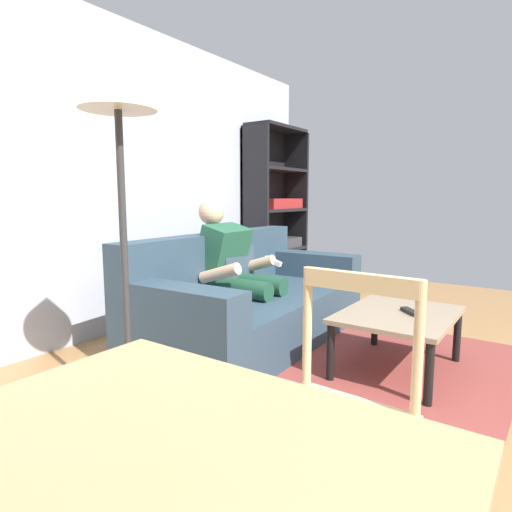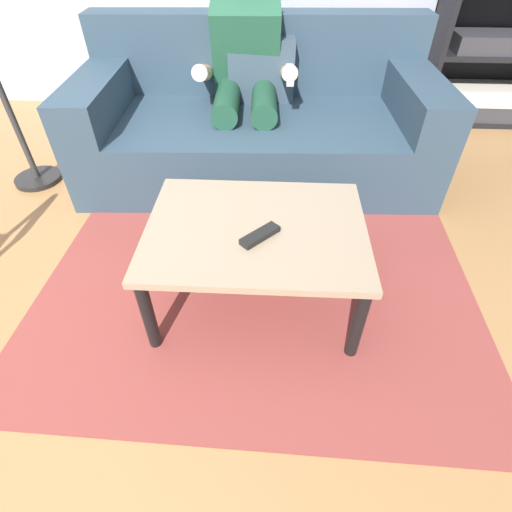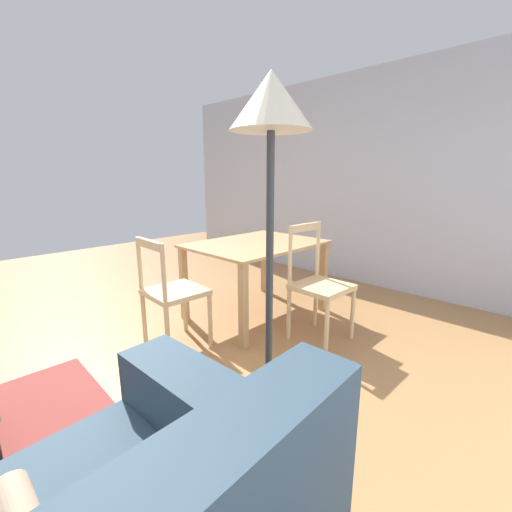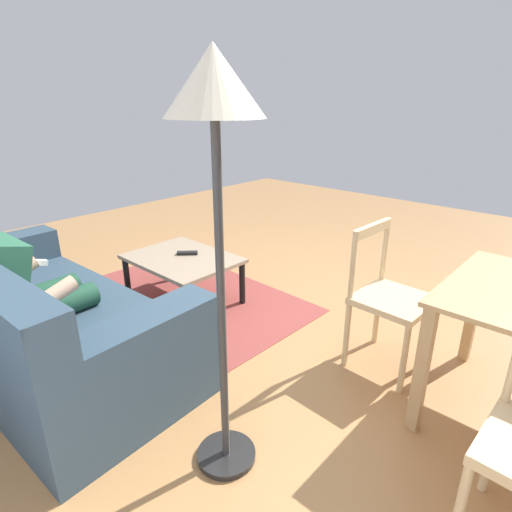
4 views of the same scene
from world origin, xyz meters
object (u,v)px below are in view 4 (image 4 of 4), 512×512
object	(u,v)px
coffee_table	(183,263)
dining_chair_facing_couch	(389,299)
couch	(38,323)
person_lounging	(21,291)
tv_remote	(187,253)
floor_lamp	(215,130)

from	to	relation	value
coffee_table	dining_chair_facing_couch	bearing A→B (deg)	-169.67
couch	person_lounging	distance (m)	0.29
tv_remote	floor_lamp	size ratio (longest dim) A/B	0.10
couch	coffee_table	size ratio (longest dim) A/B	2.44
coffee_table	dining_chair_facing_couch	world-z (taller)	dining_chair_facing_couch
floor_lamp	coffee_table	bearing A→B (deg)	-31.98
tv_remote	dining_chair_facing_couch	distance (m)	1.69
person_lounging	coffee_table	world-z (taller)	person_lounging
tv_remote	floor_lamp	distance (m)	2.08
person_lounging	tv_remote	size ratio (longest dim) A/B	6.64
couch	dining_chair_facing_couch	size ratio (longest dim) A/B	2.36
couch	dining_chair_facing_couch	xyz separation A→B (m)	(-1.60, -1.48, 0.16)
dining_chair_facing_couch	tv_remote	bearing A→B (deg)	7.94
person_lounging	dining_chair_facing_couch	size ratio (longest dim) A/B	1.25
couch	tv_remote	xyz separation A→B (m)	(0.07, -1.25, 0.10)
couch	dining_chair_facing_couch	world-z (taller)	dining_chair_facing_couch
couch	tv_remote	distance (m)	1.25
person_lounging	tv_remote	distance (m)	1.34
person_lounging	coffee_table	distance (m)	1.28
floor_lamp	dining_chair_facing_couch	bearing A→B (deg)	-99.33
couch	coffee_table	bearing A→B (deg)	-87.42
coffee_table	floor_lamp	xyz separation A→B (m)	(-1.45, 0.91, 1.16)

